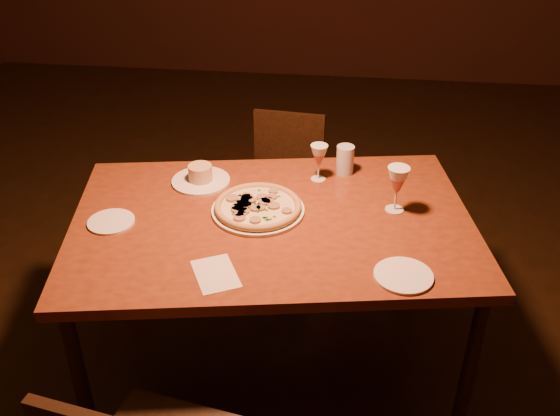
# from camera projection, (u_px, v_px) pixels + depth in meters

# --- Properties ---
(floor) EXTENTS (7.00, 7.00, 0.00)m
(floor) POSITION_uv_depth(u_px,v_px,m) (237.00, 327.00, 3.02)
(floor) COLOR black
(floor) RESTS_ON ground
(dining_table) EXTENTS (1.65, 1.22, 0.81)m
(dining_table) POSITION_uv_depth(u_px,v_px,m) (272.00, 235.00, 2.39)
(dining_table) COLOR brown
(dining_table) RESTS_ON floor
(chair_far) EXTENTS (0.41, 0.41, 0.79)m
(chair_far) POSITION_uv_depth(u_px,v_px,m) (284.00, 180.00, 3.33)
(chair_far) COLOR black
(chair_far) RESTS_ON floor
(pizza_plate) EXTENTS (0.36, 0.36, 0.04)m
(pizza_plate) POSITION_uv_depth(u_px,v_px,m) (258.00, 207.00, 2.38)
(pizza_plate) COLOR white
(pizza_plate) RESTS_ON dining_table
(ramekin_saucer) EXTENTS (0.24, 0.24, 0.08)m
(ramekin_saucer) POSITION_uv_depth(u_px,v_px,m) (201.00, 177.00, 2.58)
(ramekin_saucer) COLOR white
(ramekin_saucer) RESTS_ON dining_table
(wine_glass_far) EXTENTS (0.07, 0.07, 0.16)m
(wine_glass_far) POSITION_uv_depth(u_px,v_px,m) (319.00, 163.00, 2.57)
(wine_glass_far) COLOR #C35751
(wine_glass_far) RESTS_ON dining_table
(wine_glass_right) EXTENTS (0.08, 0.08, 0.19)m
(wine_glass_right) POSITION_uv_depth(u_px,v_px,m) (397.00, 189.00, 2.36)
(wine_glass_right) COLOR #C35751
(wine_glass_right) RESTS_ON dining_table
(water_tumbler) EXTENTS (0.07, 0.07, 0.12)m
(water_tumbler) POSITION_uv_depth(u_px,v_px,m) (345.00, 160.00, 2.62)
(water_tumbler) COLOR #B5BEC5
(water_tumbler) RESTS_ON dining_table
(side_plate_left) EXTENTS (0.17, 0.17, 0.01)m
(side_plate_left) POSITION_uv_depth(u_px,v_px,m) (111.00, 222.00, 2.33)
(side_plate_left) COLOR white
(side_plate_left) RESTS_ON dining_table
(side_plate_near) EXTENTS (0.20, 0.20, 0.01)m
(side_plate_near) POSITION_uv_depth(u_px,v_px,m) (403.00, 276.00, 2.05)
(side_plate_near) COLOR white
(side_plate_near) RESTS_ON dining_table
(menu_card) EXTENTS (0.20, 0.23, 0.00)m
(menu_card) POSITION_uv_depth(u_px,v_px,m) (216.00, 274.00, 2.07)
(menu_card) COLOR beige
(menu_card) RESTS_ON dining_table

